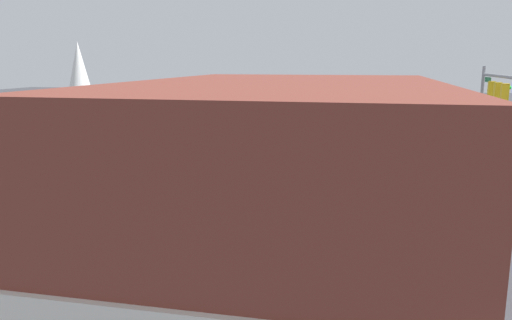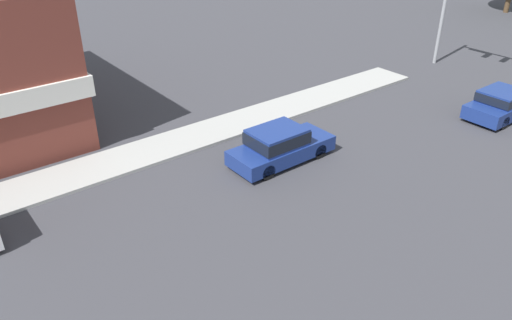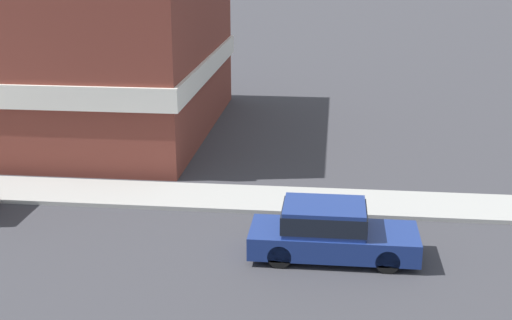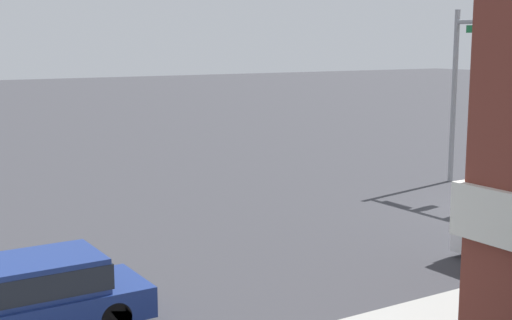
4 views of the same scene
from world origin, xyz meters
TOP-DOWN VIEW (x-y plane):
  - ground_plane at (0.00, 0.00)m, footprint 200.00×200.00m
  - sidewalk_curb at (-5.70, 0.00)m, footprint 2.40×60.00m
  - near_signal_assembly at (2.87, -2.12)m, footprint 7.16×0.49m
  - car_lead at (-1.55, 17.08)m, footprint 1.87×4.69m
  - car_oncoming at (1.84, 29.11)m, footprint 1.95×4.49m
  - pickup_truck_parked at (-3.31, 3.81)m, footprint 1.99×5.62m
  - corner_brick_building at (-14.38, 7.17)m, footprint 14.26×8.79m
  - church_steeple at (20.39, 35.06)m, footprint 2.39×2.39m

SIDE VIEW (x-z plane):
  - ground_plane at x=0.00m, z-range 0.00..0.00m
  - sidewalk_curb at x=-5.70m, z-range 0.00..0.14m
  - car_oncoming at x=1.84m, z-range 0.03..1.49m
  - car_lead at x=-1.55m, z-range 0.03..1.60m
  - pickup_truck_parked at x=-3.31m, z-range -0.02..1.85m
  - corner_brick_building at x=-14.38m, z-range -0.05..6.83m
  - church_steeple at x=20.39m, z-range 0.22..9.70m
  - near_signal_assembly at x=2.87m, z-range 1.67..8.80m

